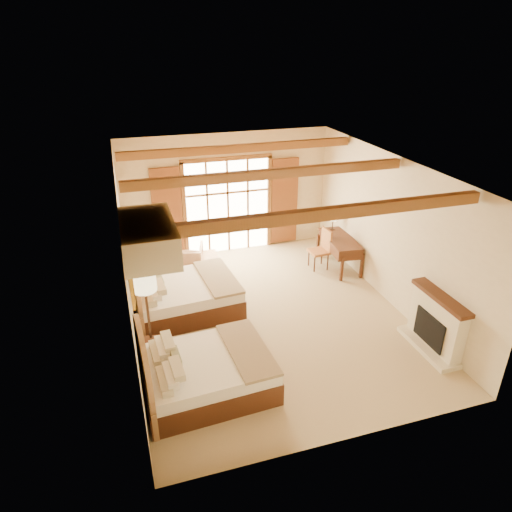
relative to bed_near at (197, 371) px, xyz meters
name	(u,v)px	position (x,y,z in m)	size (l,w,h in m)	color
floor	(268,315)	(1.85, 1.85, -0.42)	(7.00, 7.00, 0.00)	tan
wall_back	(227,194)	(1.85, 5.35, 1.18)	(5.50, 5.50, 0.00)	beige
wall_left	(127,265)	(-0.90, 1.85, 1.18)	(7.00, 7.00, 0.00)	beige
wall_right	(391,231)	(4.60, 1.85, 1.18)	(7.00, 7.00, 0.00)	beige
ceiling	(271,167)	(1.85, 1.85, 2.78)	(7.00, 7.00, 0.00)	#B06B39
ceiling_beams	(270,174)	(1.85, 1.85, 2.66)	(5.39, 4.60, 0.18)	brown
french_doors	(228,207)	(1.85, 5.29, 0.83)	(3.95, 0.08, 2.60)	white
fireplace	(435,326)	(4.45, -0.15, 0.09)	(0.46, 1.40, 1.16)	beige
painting	(131,277)	(-0.85, 1.10, 1.33)	(0.06, 0.95, 0.75)	gold
canopy_valance	(148,237)	(-0.55, -0.15, 2.53)	(0.70, 1.40, 0.45)	beige
bed_near	(197,371)	(0.00, 0.00, 0.00)	(2.19, 1.71, 1.39)	#472311
bed_far	(177,294)	(0.04, 2.55, 0.02)	(2.32, 1.83, 1.45)	#472311
nightstand	(157,357)	(-0.59, 0.73, -0.12)	(0.49, 0.49, 0.59)	#472311
floor_lamp	(145,288)	(-0.65, 0.93, 1.18)	(0.40, 0.40, 1.88)	#3E2A1E
armchair	(187,258)	(0.55, 4.35, -0.06)	(0.76, 0.78, 0.71)	tan
ottoman	(206,263)	(1.00, 4.27, -0.21)	(0.58, 0.58, 0.42)	#B67A57
desk	(339,252)	(4.28, 3.46, 0.01)	(0.78, 1.55, 0.81)	#472311
desk_chair	(319,256)	(3.79, 3.56, -0.10)	(0.49, 0.49, 1.03)	#B86A3B
desk_lamp	(333,217)	(4.33, 4.03, 0.72)	(0.22, 0.22, 0.44)	#3E2A1E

